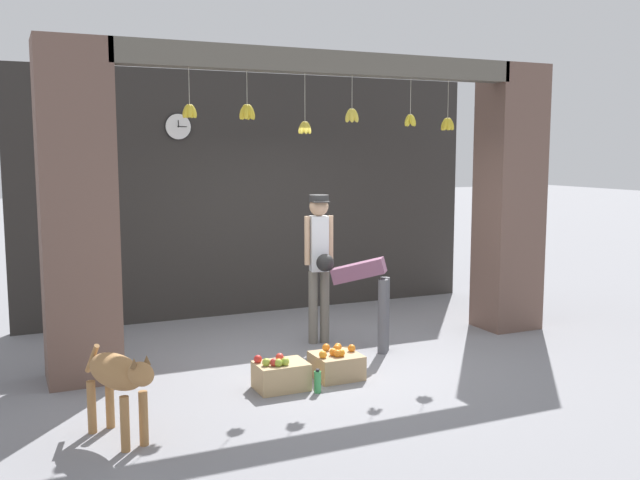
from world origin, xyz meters
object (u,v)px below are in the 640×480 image
dog (119,377)px  worker_stooping (363,287)px  fruit_crate_oranges (336,365)px  shopkeeper (319,255)px  water_bottle (318,382)px  fruit_crate_apples (281,375)px  wall_clock (178,127)px

dog → worker_stooping: 3.28m
worker_stooping → fruit_crate_oranges: 1.19m
shopkeeper → water_bottle: shopkeeper is taller
fruit_crate_apples → fruit_crate_oranges: bearing=9.0°
dog → worker_stooping: bearing=95.5°
shopkeeper → worker_stooping: bearing=134.4°
wall_clock → fruit_crate_oranges: bearing=-74.9°
shopkeeper → worker_stooping: (0.32, -0.49, -0.32)m
dog → fruit_crate_apples: dog is taller
shopkeeper → fruit_crate_apples: shopkeeper is taller
water_bottle → worker_stooping: bearing=46.2°
worker_stooping → fruit_crate_apples: (-1.33, -0.86, -0.59)m
dog → shopkeeper: shopkeeper is taller
worker_stooping → wall_clock: (-1.52, 2.30, 1.84)m
dog → wall_clock: wall_clock is taller
fruit_crate_apples → wall_clock: bearing=93.4°
dog → water_bottle: dog is taller
fruit_crate_oranges → water_bottle: fruit_crate_oranges is taller
fruit_crate_oranges → water_bottle: 0.49m
fruit_crate_oranges → wall_clock: 4.00m
shopkeeper → fruit_crate_apples: bearing=64.5°
dog → worker_stooping: worker_stooping is taller
fruit_crate_oranges → shopkeeper: bearing=73.5°
worker_stooping → fruit_crate_apples: bearing=160.1°
shopkeeper → fruit_crate_oranges: (-0.37, -1.26, -0.92)m
dog → water_bottle: size_ratio=4.10×
worker_stooping → water_bottle: bearing=173.4°
shopkeeper → water_bottle: bearing=76.5°
fruit_crate_apples → wall_clock: 3.99m
fruit_crate_apples → worker_stooping: bearing=32.9°
dog → shopkeeper: bearing=105.9°
worker_stooping → fruit_crate_oranges: (-0.70, -0.76, -0.60)m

